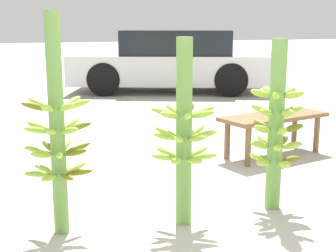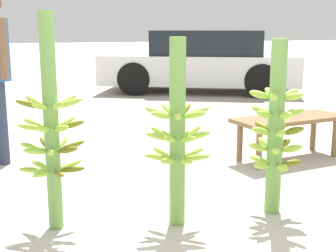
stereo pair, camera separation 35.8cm
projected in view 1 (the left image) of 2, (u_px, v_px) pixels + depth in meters
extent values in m
plane|color=#B2AA9E|center=(190.00, 231.00, 3.16)|extent=(80.00, 80.00, 0.00)
cylinder|color=#6B9E47|center=(57.00, 126.00, 2.99)|extent=(0.10, 0.10, 1.45)
ellipsoid|color=#656718|center=(35.00, 106.00, 2.90)|extent=(0.18, 0.06, 0.09)
ellipsoid|color=#93BC3D|center=(47.00, 108.00, 2.84)|extent=(0.13, 0.17, 0.09)
ellipsoid|color=#93BC3D|center=(66.00, 107.00, 2.87)|extent=(0.10, 0.18, 0.09)
ellipsoid|color=#93BC3D|center=(76.00, 105.00, 2.97)|extent=(0.18, 0.10, 0.09)
ellipsoid|color=#93BC3D|center=(71.00, 102.00, 3.07)|extent=(0.18, 0.13, 0.09)
ellipsoid|color=#93BC3D|center=(55.00, 102.00, 3.08)|extent=(0.06, 0.19, 0.09)
ellipsoid|color=#93BC3D|center=(39.00, 104.00, 3.01)|extent=(0.16, 0.16, 0.09)
ellipsoid|color=#93BC3D|center=(70.00, 131.00, 2.91)|extent=(0.11, 0.18, 0.08)
ellipsoid|color=#656718|center=(78.00, 127.00, 3.02)|extent=(0.19, 0.08, 0.08)
ellipsoid|color=#93BC3D|center=(70.00, 124.00, 3.11)|extent=(0.17, 0.14, 0.08)
ellipsoid|color=#656718|center=(54.00, 124.00, 3.11)|extent=(0.04, 0.18, 0.08)
ellipsoid|color=#93BC3D|center=(39.00, 127.00, 3.03)|extent=(0.17, 0.15, 0.08)
ellipsoid|color=#93BC3D|center=(37.00, 130.00, 2.92)|extent=(0.19, 0.08, 0.08)
ellipsoid|color=#93BC3D|center=(51.00, 132.00, 2.86)|extent=(0.12, 0.18, 0.08)
ellipsoid|color=#93BC3D|center=(66.00, 146.00, 3.15)|extent=(0.13, 0.17, 0.09)
ellipsoid|color=#656718|center=(49.00, 147.00, 3.12)|extent=(0.09, 0.19, 0.09)
ellipsoid|color=#93BC3D|center=(38.00, 151.00, 3.02)|extent=(0.18, 0.10, 0.09)
ellipsoid|color=#93BC3D|center=(42.00, 155.00, 2.92)|extent=(0.18, 0.13, 0.09)
ellipsoid|color=#93BC3D|center=(59.00, 156.00, 2.90)|extent=(0.06, 0.19, 0.09)
ellipsoid|color=#656718|center=(75.00, 153.00, 2.97)|extent=(0.15, 0.16, 0.09)
ellipsoid|color=#656718|center=(78.00, 148.00, 3.08)|extent=(0.19, 0.06, 0.09)
ellipsoid|color=#656718|center=(79.00, 172.00, 3.05)|extent=(0.18, 0.12, 0.07)
ellipsoid|color=#93BC3D|center=(76.00, 168.00, 3.15)|extent=(0.18, 0.11, 0.07)
ellipsoid|color=#93BC3D|center=(60.00, 166.00, 3.18)|extent=(0.08, 0.19, 0.07)
ellipsoid|color=#93BC3D|center=(44.00, 169.00, 3.12)|extent=(0.14, 0.17, 0.07)
ellipsoid|color=#93BC3D|center=(38.00, 174.00, 3.01)|extent=(0.18, 0.04, 0.07)
ellipsoid|color=#93BC3D|center=(49.00, 178.00, 2.93)|extent=(0.15, 0.17, 0.07)
ellipsoid|color=#656718|center=(67.00, 177.00, 2.95)|extent=(0.08, 0.19, 0.07)
cylinder|color=#6B9E47|center=(184.00, 134.00, 3.15)|extent=(0.11, 0.11, 1.29)
ellipsoid|color=#93BC3D|center=(187.00, 116.00, 2.99)|extent=(0.09, 0.19, 0.09)
ellipsoid|color=#93BC3D|center=(202.00, 114.00, 3.05)|extent=(0.14, 0.18, 0.09)
ellipsoid|color=#93BC3D|center=(203.00, 111.00, 3.17)|extent=(0.19, 0.05, 0.09)
ellipsoid|color=#656718|center=(190.00, 109.00, 3.25)|extent=(0.16, 0.17, 0.09)
ellipsoid|color=#93BC3D|center=(173.00, 110.00, 3.24)|extent=(0.07, 0.19, 0.09)
ellipsoid|color=#93BC3D|center=(164.00, 112.00, 3.14)|extent=(0.18, 0.13, 0.09)
ellipsoid|color=#93BC3D|center=(170.00, 115.00, 3.03)|extent=(0.19, 0.11, 0.09)
ellipsoid|color=#93BC3D|center=(197.00, 138.00, 3.05)|extent=(0.08, 0.19, 0.09)
ellipsoid|color=#93BC3D|center=(204.00, 135.00, 3.15)|extent=(0.19, 0.12, 0.09)
ellipsoid|color=#93BC3D|center=(196.00, 131.00, 3.26)|extent=(0.19, 0.12, 0.09)
ellipsoid|color=#93BC3D|center=(180.00, 130.00, 3.29)|extent=(0.08, 0.19, 0.09)
ellipsoid|color=#93BC3D|center=(166.00, 133.00, 3.22)|extent=(0.15, 0.17, 0.09)
ellipsoid|color=#93BC3D|center=(165.00, 136.00, 3.10)|extent=(0.19, 0.04, 0.09)
ellipsoid|color=#93BC3D|center=(179.00, 139.00, 3.03)|extent=(0.15, 0.17, 0.09)
ellipsoid|color=#93BC3D|center=(204.00, 157.00, 3.16)|extent=(0.18, 0.14, 0.08)
ellipsoid|color=#93BC3D|center=(198.00, 152.00, 3.28)|extent=(0.19, 0.10, 0.08)
ellipsoid|color=#93BC3D|center=(182.00, 150.00, 3.32)|extent=(0.10, 0.19, 0.08)
ellipsoid|color=#93BC3D|center=(167.00, 153.00, 3.26)|extent=(0.13, 0.18, 0.08)
ellipsoid|color=#93BC3D|center=(164.00, 157.00, 3.15)|extent=(0.19, 0.07, 0.08)
ellipsoid|color=#93BC3D|center=(176.00, 161.00, 3.06)|extent=(0.16, 0.16, 0.08)
ellipsoid|color=#93BC3D|center=(195.00, 161.00, 3.07)|extent=(0.06, 0.19, 0.08)
cylinder|color=#6B9E47|center=(276.00, 126.00, 3.43)|extent=(0.11, 0.11, 1.27)
ellipsoid|color=#93BC3D|center=(268.00, 91.00, 3.50)|extent=(0.06, 0.16, 0.09)
ellipsoid|color=#93BC3D|center=(260.00, 93.00, 3.38)|extent=(0.17, 0.11, 0.09)
ellipsoid|color=#93BC3D|center=(276.00, 96.00, 3.27)|extent=(0.14, 0.15, 0.09)
ellipsoid|color=#93BC3D|center=(294.00, 95.00, 3.31)|extent=(0.13, 0.16, 0.09)
ellipsoid|color=#93BC3D|center=(289.00, 92.00, 3.46)|extent=(0.17, 0.09, 0.09)
ellipsoid|color=#93BC3D|center=(277.00, 107.00, 3.53)|extent=(0.13, 0.16, 0.09)
ellipsoid|color=#93BC3D|center=(260.00, 109.00, 3.47)|extent=(0.13, 0.16, 0.09)
ellipsoid|color=#93BC3D|center=(266.00, 112.00, 3.33)|extent=(0.17, 0.10, 0.09)
ellipsoid|color=#93BC3D|center=(287.00, 113.00, 3.30)|extent=(0.05, 0.16, 0.09)
ellipsoid|color=#93BC3D|center=(293.00, 110.00, 3.42)|extent=(0.17, 0.10, 0.09)
ellipsoid|color=#93BC3D|center=(282.00, 131.00, 3.32)|extent=(0.09, 0.17, 0.09)
ellipsoid|color=#656718|center=(293.00, 128.00, 3.42)|extent=(0.16, 0.13, 0.09)
ellipsoid|color=#656718|center=(280.00, 124.00, 3.54)|extent=(0.16, 0.14, 0.09)
ellipsoid|color=#656718|center=(262.00, 125.00, 3.52)|extent=(0.10, 0.17, 0.09)
ellipsoid|color=#93BC3D|center=(262.00, 129.00, 3.38)|extent=(0.16, 0.06, 0.09)
ellipsoid|color=#93BC3D|center=(292.00, 146.00, 3.42)|extent=(0.15, 0.15, 0.09)
ellipsoid|color=#656718|center=(283.00, 141.00, 3.56)|extent=(0.16, 0.12, 0.09)
ellipsoid|color=#93BC3D|center=(263.00, 141.00, 3.57)|extent=(0.07, 0.16, 0.09)
ellipsoid|color=#93BC3D|center=(259.00, 145.00, 3.43)|extent=(0.16, 0.08, 0.09)
ellipsoid|color=#93BC3D|center=(277.00, 148.00, 3.34)|extent=(0.12, 0.16, 0.09)
ellipsoid|color=#93BC3D|center=(263.00, 163.00, 3.41)|extent=(0.16, 0.09, 0.08)
ellipsoid|color=#93BC3D|center=(284.00, 164.00, 3.37)|extent=(0.06, 0.16, 0.08)
ellipsoid|color=#656718|center=(291.00, 160.00, 3.49)|extent=(0.16, 0.10, 0.08)
ellipsoid|color=#93BC3D|center=(275.00, 155.00, 3.61)|extent=(0.14, 0.15, 0.08)
ellipsoid|color=#93BC3D|center=(258.00, 157.00, 3.56)|extent=(0.13, 0.16, 0.08)
cube|color=brown|center=(274.00, 117.00, 4.93)|extent=(1.27, 0.63, 0.04)
cylinder|color=brown|center=(227.00, 140.00, 4.85)|extent=(0.06, 0.06, 0.40)
cylinder|color=brown|center=(294.00, 129.00, 5.37)|extent=(0.06, 0.06, 0.40)
cylinder|color=brown|center=(248.00, 146.00, 4.58)|extent=(0.06, 0.06, 0.40)
cylinder|color=brown|center=(317.00, 134.00, 5.10)|extent=(0.06, 0.06, 0.40)
cube|color=silver|center=(169.00, 69.00, 9.97)|extent=(4.40, 3.29, 0.60)
cube|color=black|center=(176.00, 42.00, 9.85)|extent=(2.69, 2.38, 0.50)
cylinder|color=black|center=(104.00, 79.00, 9.29)|extent=(0.68, 0.47, 0.66)
cylinder|color=black|center=(116.00, 72.00, 10.81)|extent=(0.68, 0.47, 0.66)
cylinder|color=black|center=(231.00, 80.00, 9.20)|extent=(0.68, 0.47, 0.66)
cylinder|color=black|center=(225.00, 72.00, 10.71)|extent=(0.68, 0.47, 0.66)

